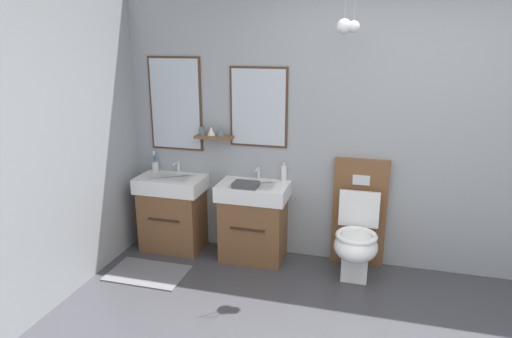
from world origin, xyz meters
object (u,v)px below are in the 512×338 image
(vanity_sink_left, at_px, (173,211))
(folded_hand_towel, at_px, (246,185))
(toothbrush_cup, at_px, (155,165))
(soap_dispenser, at_px, (284,173))
(vanity_sink_right, at_px, (254,220))
(toilet, at_px, (357,233))

(vanity_sink_left, relative_size, folded_hand_towel, 3.37)
(vanity_sink_left, xyz_separation_m, toothbrush_cup, (-0.24, 0.14, 0.41))
(toothbrush_cup, xyz_separation_m, soap_dispenser, (1.32, 0.01, 0.02))
(soap_dispenser, xyz_separation_m, folded_hand_towel, (-0.29, -0.27, -0.05))
(vanity_sink_right, height_order, soap_dispenser, soap_dispenser)
(vanity_sink_left, relative_size, vanity_sink_right, 1.00)
(vanity_sink_left, distance_m, vanity_sink_right, 0.82)
(toilet, height_order, toothbrush_cup, toilet)
(vanity_sink_right, bearing_deg, toilet, -1.36)
(vanity_sink_right, xyz_separation_m, soap_dispenser, (0.25, 0.15, 0.43))
(vanity_sink_right, xyz_separation_m, toothbrush_cup, (-1.07, 0.14, 0.41))
(toothbrush_cup, distance_m, folded_hand_towel, 1.06)
(vanity_sink_left, xyz_separation_m, toilet, (1.78, -0.02, -0.01))
(vanity_sink_left, relative_size, toothbrush_cup, 3.59)
(vanity_sink_left, relative_size, soap_dispenser, 4.20)
(vanity_sink_right, relative_size, soap_dispenser, 4.20)
(soap_dispenser, bearing_deg, toilet, -13.62)
(toothbrush_cup, height_order, soap_dispenser, toothbrush_cup)
(vanity_sink_left, xyz_separation_m, soap_dispenser, (1.08, 0.15, 0.43))
(vanity_sink_left, distance_m, toothbrush_cup, 0.50)
(toothbrush_cup, distance_m, soap_dispenser, 1.32)
(vanity_sink_left, height_order, soap_dispenser, soap_dispenser)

